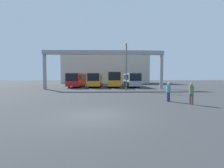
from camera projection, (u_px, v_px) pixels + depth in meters
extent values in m
plane|color=#2D3033|center=(95.00, 116.00, 8.32)|extent=(200.00, 200.00, 0.00)
cube|color=#B7B2A3|center=(106.00, 68.00, 55.84)|extent=(29.78, 12.00, 11.14)
cylinder|color=gray|center=(45.00, 72.00, 26.81)|extent=(0.60, 0.60, 6.23)
cylinder|color=gray|center=(161.00, 72.00, 27.41)|extent=(0.60, 0.60, 6.23)
cube|color=gray|center=(104.00, 53.00, 26.95)|extent=(21.78, 0.80, 0.70)
cube|color=red|center=(77.00, 79.00, 33.75)|extent=(2.58, 10.31, 2.60)
cube|color=black|center=(72.00, 77.00, 28.60)|extent=(2.37, 0.06, 1.46)
cube|color=black|center=(77.00, 77.00, 33.72)|extent=(2.61, 8.76, 1.09)
cube|color=#268C4C|center=(77.00, 83.00, 33.78)|extent=(2.61, 9.79, 0.24)
cylinder|color=black|center=(69.00, 85.00, 30.88)|extent=(0.28, 1.05, 1.05)
cylinder|color=black|center=(80.00, 85.00, 30.95)|extent=(0.28, 1.05, 1.05)
cylinder|color=black|center=(75.00, 84.00, 36.65)|extent=(0.28, 1.05, 1.05)
cylinder|color=black|center=(84.00, 84.00, 36.71)|extent=(0.28, 1.05, 1.05)
cube|color=orange|center=(96.00, 79.00, 34.37)|extent=(2.52, 11.32, 2.65)
cube|color=black|center=(93.00, 77.00, 28.71)|extent=(2.32, 0.06, 1.48)
cube|color=black|center=(96.00, 77.00, 34.34)|extent=(2.55, 9.63, 1.11)
cube|color=black|center=(96.00, 83.00, 34.40)|extent=(2.55, 10.76, 0.24)
cylinder|color=black|center=(89.00, 85.00, 31.22)|extent=(0.28, 1.07, 1.07)
cylinder|color=black|center=(100.00, 85.00, 31.28)|extent=(0.28, 1.07, 1.07)
cylinder|color=black|center=(92.00, 84.00, 37.55)|extent=(0.28, 1.07, 1.07)
cylinder|color=black|center=(101.00, 84.00, 37.61)|extent=(0.28, 1.07, 1.07)
cube|color=orange|center=(113.00, 79.00, 34.81)|extent=(2.56, 12.00, 2.91)
cube|color=black|center=(115.00, 76.00, 28.82)|extent=(2.35, 0.06, 1.63)
cube|color=black|center=(113.00, 76.00, 34.79)|extent=(2.59, 10.20, 1.22)
cube|color=#1966B2|center=(113.00, 83.00, 34.85)|extent=(2.59, 11.40, 0.24)
cylinder|color=black|center=(109.00, 85.00, 31.48)|extent=(0.28, 1.06, 1.06)
cylinder|color=black|center=(119.00, 85.00, 31.55)|extent=(0.28, 1.06, 1.06)
cylinder|color=black|center=(109.00, 84.00, 38.19)|extent=(0.28, 1.06, 1.06)
cylinder|color=black|center=(117.00, 84.00, 38.26)|extent=(0.28, 1.06, 1.06)
cube|color=#999EA5|center=(131.00, 79.00, 34.10)|extent=(2.52, 10.33, 2.66)
cube|color=black|center=(136.00, 77.00, 28.94)|extent=(2.32, 0.06, 1.49)
cube|color=black|center=(131.00, 77.00, 34.08)|extent=(2.55, 8.78, 1.12)
cube|color=black|center=(131.00, 83.00, 34.14)|extent=(2.55, 9.82, 0.24)
cylinder|color=black|center=(128.00, 85.00, 31.24)|extent=(0.28, 0.92, 0.92)
cylinder|color=black|center=(139.00, 85.00, 31.30)|extent=(0.28, 0.92, 0.92)
cylinder|color=black|center=(125.00, 84.00, 37.01)|extent=(0.28, 0.92, 0.92)
cylinder|color=black|center=(134.00, 84.00, 37.08)|extent=(0.28, 0.92, 0.92)
cylinder|color=navy|center=(168.00, 97.00, 13.23)|extent=(0.18, 0.18, 0.80)
cylinder|color=navy|center=(169.00, 97.00, 13.30)|extent=(0.18, 0.18, 0.80)
cylinder|color=teal|center=(168.00, 89.00, 13.23)|extent=(0.35, 0.35, 0.66)
sphere|color=tan|center=(169.00, 84.00, 13.21)|extent=(0.22, 0.22, 0.22)
cylinder|color=brown|center=(192.00, 99.00, 11.70)|extent=(0.18, 0.18, 0.81)
cylinder|color=brown|center=(190.00, 99.00, 11.83)|extent=(0.18, 0.18, 0.81)
cylinder|color=#4C724C|center=(191.00, 90.00, 11.73)|extent=(0.35, 0.35, 0.67)
sphere|color=#8C6647|center=(192.00, 84.00, 11.71)|extent=(0.22, 0.22, 0.22)
cylinder|color=#595B60|center=(126.00, 67.00, 24.12)|extent=(0.20, 0.20, 7.44)
sphere|color=beige|center=(126.00, 43.00, 23.94)|extent=(0.36, 0.36, 0.36)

